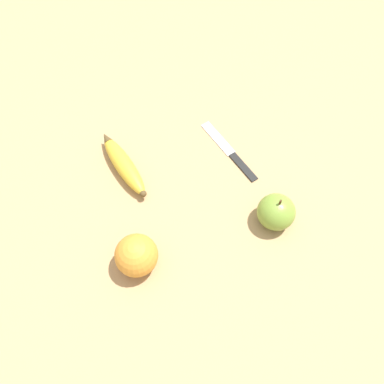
{
  "coord_description": "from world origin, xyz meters",
  "views": [
    {
      "loc": [
        -0.44,
        0.05,
        0.69
      ],
      "look_at": [
        -0.06,
        -0.04,
        0.03
      ],
      "focal_mm": 35.0,
      "sensor_mm": 36.0,
      "label": 1
    }
  ],
  "objects_px": {
    "orange": "(136,255)",
    "apple": "(276,212)",
    "banana": "(124,165)",
    "paring_knife": "(231,152)"
  },
  "relations": [
    {
      "from": "orange",
      "to": "paring_knife",
      "type": "distance_m",
      "value": 0.32
    },
    {
      "from": "apple",
      "to": "paring_knife",
      "type": "relative_size",
      "value": 0.43
    },
    {
      "from": "orange",
      "to": "banana",
      "type": "bearing_deg",
      "value": -0.42
    },
    {
      "from": "orange",
      "to": "paring_knife",
      "type": "height_order",
      "value": "orange"
    },
    {
      "from": "banana",
      "to": "orange",
      "type": "distance_m",
      "value": 0.22
    },
    {
      "from": "paring_knife",
      "to": "orange",
      "type": "bearing_deg",
      "value": -159.77
    },
    {
      "from": "orange",
      "to": "apple",
      "type": "bearing_deg",
      "value": -83.7
    },
    {
      "from": "apple",
      "to": "orange",
      "type": "bearing_deg",
      "value": 96.3
    },
    {
      "from": "apple",
      "to": "paring_knife",
      "type": "height_order",
      "value": "apple"
    },
    {
      "from": "apple",
      "to": "paring_knife",
      "type": "bearing_deg",
      "value": 12.34
    }
  ]
}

